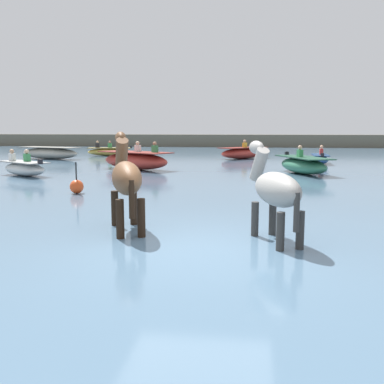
{
  "coord_description": "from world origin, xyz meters",
  "views": [
    {
      "loc": [
        0.82,
        -6.67,
        2.2
      ],
      "look_at": [
        -0.43,
        2.58,
        0.85
      ],
      "focal_mm": 40.88,
      "sensor_mm": 36.0,
      "label": 1
    }
  ],
  "objects_px": {
    "channel_buoy": "(77,186)",
    "boat_near_port": "(243,153)",
    "boat_mid_outer": "(110,152)",
    "boat_near_starboard": "(320,159)",
    "horse_lead_bay": "(126,180)",
    "horse_trailing_grey": "(275,192)",
    "boat_distant_east": "(50,153)",
    "boat_distant_west": "(135,160)",
    "boat_far_inshore": "(24,168)",
    "boat_far_offshore": "(303,165)"
  },
  "relations": [
    {
      "from": "horse_lead_bay",
      "to": "boat_mid_outer",
      "type": "height_order",
      "value": "horse_lead_bay"
    },
    {
      "from": "horse_lead_bay",
      "to": "horse_trailing_grey",
      "type": "distance_m",
      "value": 2.69
    },
    {
      "from": "boat_mid_outer",
      "to": "boat_near_starboard",
      "type": "height_order",
      "value": "boat_mid_outer"
    },
    {
      "from": "boat_distant_west",
      "to": "boat_near_starboard",
      "type": "bearing_deg",
      "value": 26.54
    },
    {
      "from": "boat_distant_east",
      "to": "boat_near_starboard",
      "type": "xyz_separation_m",
      "value": [
        16.04,
        -1.64,
        -0.1
      ]
    },
    {
      "from": "boat_mid_outer",
      "to": "boat_near_port",
      "type": "relative_size",
      "value": 0.95
    },
    {
      "from": "horse_lead_bay",
      "to": "boat_near_starboard",
      "type": "bearing_deg",
      "value": 70.16
    },
    {
      "from": "boat_mid_outer",
      "to": "boat_near_starboard",
      "type": "xyz_separation_m",
      "value": [
        13.38,
        -5.25,
        -0.03
      ]
    },
    {
      "from": "boat_distant_west",
      "to": "boat_mid_outer",
      "type": "bearing_deg",
      "value": 114.5
    },
    {
      "from": "horse_lead_bay",
      "to": "channel_buoy",
      "type": "height_order",
      "value": "horse_lead_bay"
    },
    {
      "from": "boat_near_port",
      "to": "boat_distant_west",
      "type": "relative_size",
      "value": 0.85
    },
    {
      "from": "boat_far_offshore",
      "to": "boat_near_starboard",
      "type": "distance_m",
      "value": 5.62
    },
    {
      "from": "horse_trailing_grey",
      "to": "boat_near_starboard",
      "type": "bearing_deg",
      "value": 79.04
    },
    {
      "from": "horse_trailing_grey",
      "to": "boat_far_inshore",
      "type": "xyz_separation_m",
      "value": [
        -9.38,
        9.1,
        -0.54
      ]
    },
    {
      "from": "boat_near_port",
      "to": "boat_far_offshore",
      "type": "bearing_deg",
      "value": -73.59
    },
    {
      "from": "boat_distant_east",
      "to": "boat_distant_west",
      "type": "relative_size",
      "value": 1.11
    },
    {
      "from": "channel_buoy",
      "to": "horse_lead_bay",
      "type": "bearing_deg",
      "value": -57.42
    },
    {
      "from": "channel_buoy",
      "to": "boat_near_port",
      "type": "bearing_deg",
      "value": 74.1
    },
    {
      "from": "boat_distant_west",
      "to": "channel_buoy",
      "type": "height_order",
      "value": "boat_distant_west"
    },
    {
      "from": "horse_trailing_grey",
      "to": "boat_mid_outer",
      "type": "relative_size",
      "value": 0.63
    },
    {
      "from": "horse_trailing_grey",
      "to": "boat_distant_west",
      "type": "xyz_separation_m",
      "value": [
        -5.69,
        12.36,
        -0.42
      ]
    },
    {
      "from": "boat_far_offshore",
      "to": "boat_mid_outer",
      "type": "xyz_separation_m",
      "value": [
        -11.88,
        10.67,
        -0.06
      ]
    },
    {
      "from": "boat_far_inshore",
      "to": "horse_trailing_grey",
      "type": "bearing_deg",
      "value": -44.16
    },
    {
      "from": "boat_mid_outer",
      "to": "boat_distant_west",
      "type": "relative_size",
      "value": 0.8
    },
    {
      "from": "boat_far_inshore",
      "to": "boat_far_offshore",
      "type": "bearing_deg",
      "value": 11.74
    },
    {
      "from": "boat_distant_east",
      "to": "boat_near_starboard",
      "type": "distance_m",
      "value": 16.12
    },
    {
      "from": "horse_lead_bay",
      "to": "channel_buoy",
      "type": "distance_m",
      "value": 5.12
    },
    {
      "from": "boat_far_offshore",
      "to": "channel_buoy",
      "type": "xyz_separation_m",
      "value": [
        -7.14,
        -6.69,
        -0.15
      ]
    },
    {
      "from": "boat_mid_outer",
      "to": "boat_near_starboard",
      "type": "bearing_deg",
      "value": -21.43
    },
    {
      "from": "horse_trailing_grey",
      "to": "boat_far_inshore",
      "type": "bearing_deg",
      "value": 135.84
    },
    {
      "from": "boat_far_offshore",
      "to": "boat_near_starboard",
      "type": "xyz_separation_m",
      "value": [
        1.51,
        5.42,
        -0.09
      ]
    },
    {
      "from": "boat_distant_east",
      "to": "boat_distant_west",
      "type": "distance_m",
      "value": 9.36
    },
    {
      "from": "boat_distant_east",
      "to": "boat_far_inshore",
      "type": "xyz_separation_m",
      "value": [
        3.4,
        -9.37,
        -0.07
      ]
    },
    {
      "from": "horse_lead_bay",
      "to": "boat_near_starboard",
      "type": "xyz_separation_m",
      "value": [
        5.91,
        16.38,
        -0.66
      ]
    },
    {
      "from": "boat_near_port",
      "to": "boat_distant_west",
      "type": "bearing_deg",
      "value": -120.63
    },
    {
      "from": "boat_distant_east",
      "to": "boat_far_inshore",
      "type": "height_order",
      "value": "boat_far_inshore"
    },
    {
      "from": "horse_lead_bay",
      "to": "boat_near_starboard",
      "type": "relative_size",
      "value": 0.84
    },
    {
      "from": "horse_lead_bay",
      "to": "boat_far_inshore",
      "type": "distance_m",
      "value": 10.98
    },
    {
      "from": "boat_far_offshore",
      "to": "boat_distant_west",
      "type": "relative_size",
      "value": 0.9
    },
    {
      "from": "horse_trailing_grey",
      "to": "boat_far_inshore",
      "type": "height_order",
      "value": "horse_trailing_grey"
    },
    {
      "from": "boat_near_starboard",
      "to": "boat_distant_east",
      "type": "bearing_deg",
      "value": 174.17
    },
    {
      "from": "boat_far_offshore",
      "to": "channel_buoy",
      "type": "distance_m",
      "value": 9.79
    },
    {
      "from": "boat_distant_east",
      "to": "boat_far_inshore",
      "type": "relative_size",
      "value": 1.65
    },
    {
      "from": "boat_distant_west",
      "to": "boat_distant_east",
      "type": "bearing_deg",
      "value": 139.24
    },
    {
      "from": "boat_near_starboard",
      "to": "channel_buoy",
      "type": "relative_size",
      "value": 2.79
    },
    {
      "from": "boat_near_port",
      "to": "boat_distant_west",
      "type": "xyz_separation_m",
      "value": [
        -4.79,
        -8.08,
        0.06
      ]
    },
    {
      "from": "boat_distant_east",
      "to": "boat_near_port",
      "type": "bearing_deg",
      "value": 9.43
    },
    {
      "from": "horse_lead_bay",
      "to": "boat_near_port",
      "type": "height_order",
      "value": "horse_lead_bay"
    },
    {
      "from": "boat_near_port",
      "to": "boat_mid_outer",
      "type": "bearing_deg",
      "value": 169.9
    },
    {
      "from": "boat_far_inshore",
      "to": "channel_buoy",
      "type": "xyz_separation_m",
      "value": [
        3.99,
        -4.38,
        -0.09
      ]
    }
  ]
}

